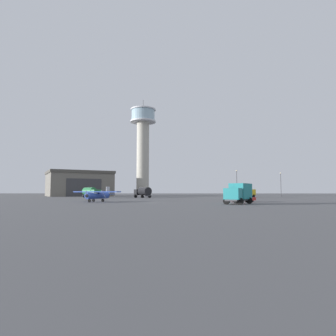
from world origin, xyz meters
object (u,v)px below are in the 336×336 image
Objects in this scene: truck_box_teal at (239,193)px; light_post_west at (237,181)px; truck_fuel_tanker_black at (143,192)px; car_red at (242,198)px; airplane_blue at (98,195)px; light_post_east at (281,182)px; truck_flatbed_yellow at (248,194)px; truck_fuel_tanker_green at (91,192)px; control_tower at (143,141)px.

truck_box_teal is 53.71m from light_post_west.
car_red is at bearing 178.96° from truck_fuel_tanker_black.
airplane_blue is 24.61m from truck_box_teal.
car_red is 55.92m from light_post_east.
truck_flatbed_yellow is at bearing -162.04° from truck_box_teal.
truck_box_teal reaches higher than truck_fuel_tanker_black.
truck_fuel_tanker_green is (-15.21, -0.50, -0.01)m from truck_fuel_tanker_black.
control_tower reaches higher than truck_flatbed_yellow.
light_post_west is (29.49, 12.06, 3.62)m from truck_fuel_tanker_black.
truck_flatbed_yellow is 0.72× the size of light_post_east.
light_post_east reaches higher than truck_flatbed_yellow.
control_tower is 6.69× the size of truck_box_teal.
light_post_east is at bearing 116.68° from car_red.
light_post_west is (-1.53, 8.89, 4.09)m from truck_flatbed_yellow.
car_red is (21.76, -32.11, -0.93)m from truck_fuel_tanker_black.
airplane_blue is 1.35× the size of truck_fuel_tanker_black.
truck_box_teal is 45.01m from truck_fuel_tanker_black.
light_post_east is (45.91, 18.14, 3.38)m from truck_fuel_tanker_black.
light_post_east is at bearing -19.49° from control_tower.
airplane_blue is at bearing -33.41° from truck_fuel_tanker_green.
light_post_west is at bearing 164.58° from airplane_blue.
airplane_blue is at bearing -74.95° from truck_box_teal.
car_red is at bearing -133.20° from truck_flatbed_yellow.
truck_fuel_tanker_black is 1.10× the size of truck_fuel_tanker_green.
truck_flatbed_yellow is 0.68× the size of light_post_west.
truck_fuel_tanker_green is (-10.50, -36.55, -21.21)m from control_tower.
control_tower is 4.56× the size of light_post_west.
truck_fuel_tanker_black reaches higher than car_red.
airplane_blue is 33.34m from truck_fuel_tanker_black.
airplane_blue is 50.41m from truck_flatbed_yellow.
truck_flatbed_yellow is at bearing -119.34° from truck_fuel_tanker_black.
truck_flatbed_yellow is 9.90m from light_post_west.
truck_fuel_tanker_black is at bearing -158.44° from light_post_east.
airplane_blue is at bearing -126.56° from light_post_west.
truck_fuel_tanker_green reaches higher than truck_flatbed_yellow.
light_post_west reaches higher than truck_fuel_tanker_green.
light_post_west is at bearing 132.42° from car_red.
light_post_west is at bearing 71.29° from truck_flatbed_yellow.
control_tower is at bearing 144.95° from light_post_west.
truck_box_teal is at bearing -11.55° from truck_fuel_tanker_green.
control_tower reaches higher than truck_fuel_tanker_black.
light_post_east is (26.45, 58.72, 3.37)m from truck_box_teal.
control_tower is at bearing 111.56° from truck_fuel_tanker_green.
light_post_west reaches higher than truck_fuel_tanker_black.
truck_fuel_tanker_green is at bearing -168.18° from car_red.
truck_fuel_tanker_green is at bearing -106.03° from control_tower.
airplane_blue is at bearing 137.97° from truck_fuel_tanker_black.
truck_fuel_tanker_black is 49.48m from light_post_east.
light_post_west is (10.03, 52.64, 3.61)m from truck_box_teal.
truck_box_teal is 8.83m from car_red.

